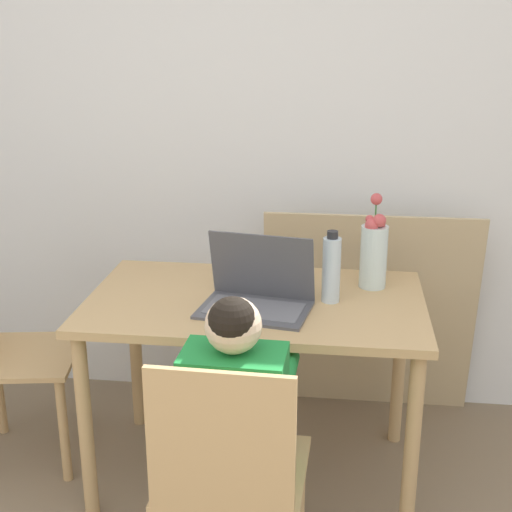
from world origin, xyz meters
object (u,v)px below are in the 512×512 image
chair_occupied (231,482)px  water_bottle (331,269)px  laptop (257,291)px  flower_vase (374,251)px  person_seated (238,409)px

chair_occupied → water_bottle: size_ratio=3.35×
laptop → flower_vase: (0.39, 0.25, 0.08)m
flower_vase → water_bottle: 0.22m
laptop → water_bottle: (0.25, 0.09, 0.06)m
chair_occupied → laptop: (0.00, 0.60, 0.33)m
person_seated → flower_vase: flower_vase is taller
person_seated → flower_vase: (0.39, 0.72, 0.26)m
person_seated → laptop: size_ratio=2.44×
chair_occupied → person_seated: 0.20m
person_seated → flower_vase: 0.86m
flower_vase → chair_occupied: bearing=-115.2°
water_bottle → flower_vase: bearing=47.3°
flower_vase → person_seated: bearing=-118.6°
flower_vase → water_bottle: (-0.15, -0.16, -0.02)m
person_seated → water_bottle: 0.65m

